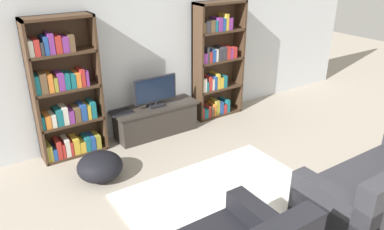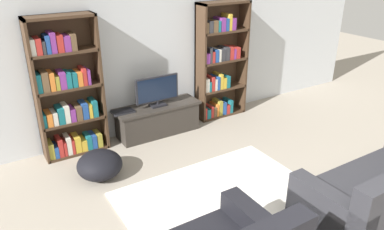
{
  "view_description": "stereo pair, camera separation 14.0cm",
  "coord_description": "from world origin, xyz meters",
  "px_view_note": "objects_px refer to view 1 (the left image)",
  "views": [
    {
      "loc": [
        -2.4,
        -0.72,
        2.63
      ],
      "look_at": [
        0.01,
        2.92,
        0.7
      ],
      "focal_mm": 35.0,
      "sensor_mm": 36.0,
      "label": 1
    },
    {
      "loc": [
        -2.28,
        -0.79,
        2.63
      ],
      "look_at": [
        0.01,
        2.92,
        0.7
      ],
      "focal_mm": 35.0,
      "sensor_mm": 36.0,
      "label": 2
    }
  ],
  "objects_px": {
    "bookshelf_left": "(65,94)",
    "beanbag_ottoman": "(100,166)",
    "bookshelf_right": "(216,63)",
    "couch_right_sofa": "(383,191)",
    "laptop": "(121,112)",
    "television": "(155,91)",
    "tv_stand": "(156,120)"
  },
  "relations": [
    {
      "from": "bookshelf_right",
      "to": "television",
      "type": "height_order",
      "value": "bookshelf_right"
    },
    {
      "from": "laptop",
      "to": "television",
      "type": "bearing_deg",
      "value": -4.86
    },
    {
      "from": "bookshelf_right",
      "to": "tv_stand",
      "type": "relative_size",
      "value": 1.44
    },
    {
      "from": "television",
      "to": "beanbag_ottoman",
      "type": "relative_size",
      "value": 1.22
    },
    {
      "from": "bookshelf_right",
      "to": "couch_right_sofa",
      "type": "relative_size",
      "value": 1.05
    },
    {
      "from": "bookshelf_left",
      "to": "television",
      "type": "bearing_deg",
      "value": -5.57
    },
    {
      "from": "bookshelf_right",
      "to": "beanbag_ottoman",
      "type": "height_order",
      "value": "bookshelf_right"
    },
    {
      "from": "bookshelf_left",
      "to": "couch_right_sofa",
      "type": "relative_size",
      "value": 1.05
    },
    {
      "from": "laptop",
      "to": "beanbag_ottoman",
      "type": "distance_m",
      "value": 1.03
    },
    {
      "from": "bookshelf_left",
      "to": "laptop",
      "type": "height_order",
      "value": "bookshelf_left"
    },
    {
      "from": "laptop",
      "to": "bookshelf_right",
      "type": "bearing_deg",
      "value": 2.65
    },
    {
      "from": "laptop",
      "to": "couch_right_sofa",
      "type": "xyz_separation_m",
      "value": [
        1.66,
        -3.05,
        -0.21
      ]
    },
    {
      "from": "bookshelf_left",
      "to": "television",
      "type": "height_order",
      "value": "bookshelf_left"
    },
    {
      "from": "bookshelf_left",
      "to": "bookshelf_right",
      "type": "distance_m",
      "value": 2.48
    },
    {
      "from": "bookshelf_right",
      "to": "television",
      "type": "xyz_separation_m",
      "value": [
        -1.2,
        -0.13,
        -0.21
      ]
    },
    {
      "from": "couch_right_sofa",
      "to": "beanbag_ottoman",
      "type": "xyz_separation_m",
      "value": [
        -2.3,
        2.3,
        -0.1
      ]
    },
    {
      "from": "bookshelf_right",
      "to": "couch_right_sofa",
      "type": "height_order",
      "value": "bookshelf_right"
    },
    {
      "from": "beanbag_ottoman",
      "to": "tv_stand",
      "type": "bearing_deg",
      "value": 31.56
    },
    {
      "from": "television",
      "to": "tv_stand",
      "type": "bearing_deg",
      "value": 90.0
    },
    {
      "from": "bookshelf_right",
      "to": "tv_stand",
      "type": "xyz_separation_m",
      "value": [
        -1.2,
        -0.11,
        -0.68
      ]
    },
    {
      "from": "tv_stand",
      "to": "bookshelf_left",
      "type": "bearing_deg",
      "value": 175.36
    },
    {
      "from": "bookshelf_right",
      "to": "beanbag_ottoman",
      "type": "relative_size",
      "value": 3.39
    },
    {
      "from": "television",
      "to": "couch_right_sofa",
      "type": "distance_m",
      "value": 3.23
    },
    {
      "from": "bookshelf_left",
      "to": "bookshelf_right",
      "type": "relative_size",
      "value": 1.0
    },
    {
      "from": "bookshelf_left",
      "to": "beanbag_ottoman",
      "type": "height_order",
      "value": "bookshelf_left"
    },
    {
      "from": "bookshelf_right",
      "to": "tv_stand",
      "type": "distance_m",
      "value": 1.39
    },
    {
      "from": "bookshelf_left",
      "to": "couch_right_sofa",
      "type": "distance_m",
      "value": 3.98
    },
    {
      "from": "couch_right_sofa",
      "to": "television",
      "type": "bearing_deg",
      "value": 110.41
    },
    {
      "from": "bookshelf_right",
      "to": "laptop",
      "type": "bearing_deg",
      "value": -177.35
    },
    {
      "from": "bookshelf_left",
      "to": "tv_stand",
      "type": "height_order",
      "value": "bookshelf_left"
    },
    {
      "from": "television",
      "to": "couch_right_sofa",
      "type": "xyz_separation_m",
      "value": [
        1.12,
        -3.0,
        -0.44
      ]
    },
    {
      "from": "bookshelf_left",
      "to": "tv_stand",
      "type": "distance_m",
      "value": 1.44
    }
  ]
}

